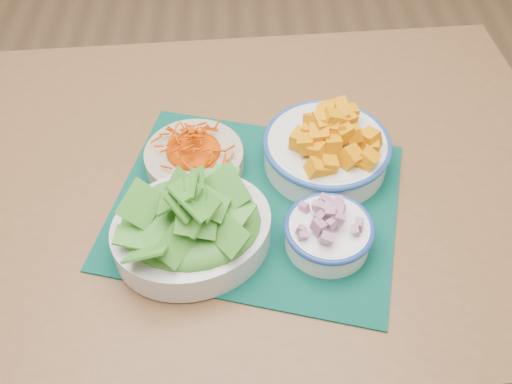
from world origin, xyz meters
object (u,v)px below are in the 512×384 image
table (227,205)px  lettuce_bowl (191,221)px  carrot_bowl (194,155)px  onion_bowl (329,230)px  squash_bowl (327,142)px  placemat (256,204)px

table → lettuce_bowl: lettuce_bowl is taller
carrot_bowl → onion_bowl: onion_bowl is taller
carrot_bowl → squash_bowl: squash_bowl is taller
placemat → carrot_bowl: bearing=154.8°
placemat → squash_bowl: bearing=50.1°
carrot_bowl → table: bearing=-16.4°
table → placemat: 0.13m
lettuce_bowl → onion_bowl: size_ratio=1.95×
table → squash_bowl: 0.24m
table → onion_bowl: onion_bowl is taller
squash_bowl → onion_bowl: (-0.02, -0.18, -0.02)m
carrot_bowl → onion_bowl: 0.29m
squash_bowl → lettuce_bowl: (-0.24, -0.18, 0.01)m
table → lettuce_bowl: size_ratio=4.25×
table → lettuce_bowl: 0.23m
onion_bowl → table: bearing=135.2°
placemat → lettuce_bowl: bearing=-127.3°
squash_bowl → lettuce_bowl: bearing=-143.5°
onion_bowl → carrot_bowl: bearing=140.6°
carrot_bowl → lettuce_bowl: 0.18m
carrot_bowl → lettuce_bowl: bearing=-89.0°
lettuce_bowl → squash_bowl: bearing=16.8°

